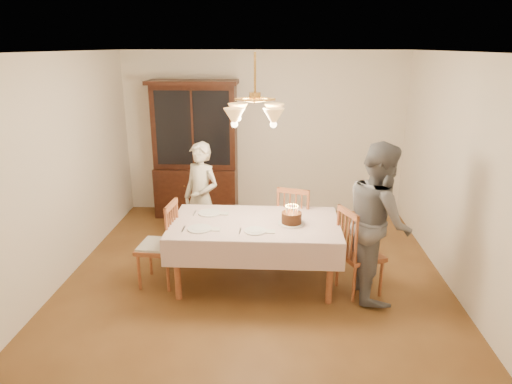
# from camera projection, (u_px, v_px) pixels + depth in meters

# --- Properties ---
(ground) EXTENTS (5.00, 5.00, 0.00)m
(ground) POSITION_uv_depth(u_px,v_px,m) (255.00, 282.00, 5.39)
(ground) COLOR brown
(ground) RESTS_ON ground
(room_shell) EXTENTS (5.00, 5.00, 5.00)m
(room_shell) POSITION_uv_depth(u_px,v_px,m) (255.00, 151.00, 4.91)
(room_shell) COLOR white
(room_shell) RESTS_ON ground
(dining_table) EXTENTS (1.90, 1.10, 0.76)m
(dining_table) POSITION_uv_depth(u_px,v_px,m) (255.00, 228.00, 5.18)
(dining_table) COLOR brown
(dining_table) RESTS_ON ground
(china_hutch) EXTENTS (1.38, 0.54, 2.16)m
(china_hutch) POSITION_uv_depth(u_px,v_px,m) (196.00, 152.00, 7.27)
(china_hutch) COLOR black
(china_hutch) RESTS_ON ground
(chair_far_side) EXTENTS (0.54, 0.53, 1.00)m
(chair_far_side) POSITION_uv_depth(u_px,v_px,m) (296.00, 226.00, 5.87)
(chair_far_side) COLOR brown
(chair_far_side) RESTS_ON ground
(chair_left_end) EXTENTS (0.46, 0.48, 1.00)m
(chair_left_end) POSITION_uv_depth(u_px,v_px,m) (158.00, 247.00, 5.24)
(chair_left_end) COLOR brown
(chair_left_end) RESTS_ON ground
(chair_right_end) EXTENTS (0.56, 0.57, 1.00)m
(chair_right_end) POSITION_uv_depth(u_px,v_px,m) (359.00, 255.00, 5.05)
(chair_right_end) COLOR brown
(chair_right_end) RESTS_ON ground
(elderly_woman) EXTENTS (0.65, 0.58, 1.49)m
(elderly_woman) POSITION_uv_depth(u_px,v_px,m) (201.00, 198.00, 6.01)
(elderly_woman) COLOR beige
(elderly_woman) RESTS_ON ground
(adult_in_grey) EXTENTS (0.71, 0.88, 1.73)m
(adult_in_grey) POSITION_uv_depth(u_px,v_px,m) (378.00, 221.00, 4.90)
(adult_in_grey) COLOR slate
(adult_in_grey) RESTS_ON ground
(birthday_cake) EXTENTS (0.30, 0.30, 0.22)m
(birthday_cake) POSITION_uv_depth(u_px,v_px,m) (292.00, 218.00, 5.08)
(birthday_cake) COLOR white
(birthday_cake) RESTS_ON dining_table
(place_setting_near_left) EXTENTS (0.41, 0.26, 0.02)m
(place_setting_near_left) POSITION_uv_depth(u_px,v_px,m) (201.00, 229.00, 4.95)
(place_setting_near_left) COLOR white
(place_setting_near_left) RESTS_ON dining_table
(place_setting_near_right) EXTENTS (0.38, 0.24, 0.02)m
(place_setting_near_right) POSITION_uv_depth(u_px,v_px,m) (257.00, 231.00, 4.89)
(place_setting_near_right) COLOR white
(place_setting_near_right) RESTS_ON dining_table
(place_setting_far_left) EXTENTS (0.41, 0.27, 0.02)m
(place_setting_far_left) POSITION_uv_depth(u_px,v_px,m) (210.00, 213.00, 5.41)
(place_setting_far_left) COLOR white
(place_setting_far_left) RESTS_ON dining_table
(chandelier) EXTENTS (0.62, 0.62, 0.73)m
(chandelier) POSITION_uv_depth(u_px,v_px,m) (255.00, 114.00, 4.78)
(chandelier) COLOR #BF8C3F
(chandelier) RESTS_ON ground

